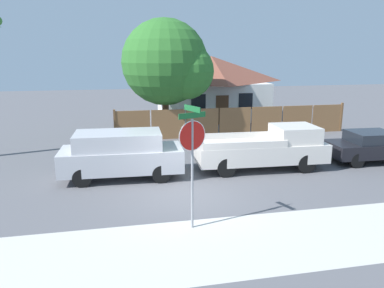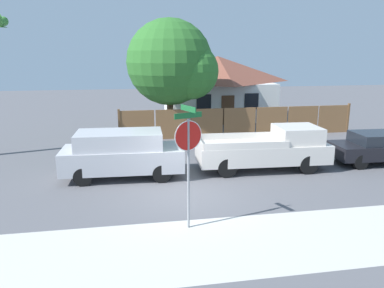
% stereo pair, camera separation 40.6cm
% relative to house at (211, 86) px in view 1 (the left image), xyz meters
% --- Properties ---
extents(ground_plane, '(80.00, 80.00, 0.00)m').
position_rel_house_xyz_m(ground_plane, '(-4.96, -15.65, -2.38)').
color(ground_plane, '#56565B').
extents(sidewalk_strip, '(36.00, 3.20, 0.01)m').
position_rel_house_xyz_m(sidewalk_strip, '(-4.96, -19.25, -2.37)').
color(sidewalk_strip, beige).
rests_on(sidewalk_strip, ground).
extents(wooden_fence, '(14.09, 0.12, 1.80)m').
position_rel_house_xyz_m(wooden_fence, '(-0.29, -6.84, -1.53)').
color(wooden_fence, brown).
rests_on(wooden_fence, ground).
extents(house, '(8.06, 6.66, 4.59)m').
position_rel_house_xyz_m(house, '(0.00, 0.00, 0.00)').
color(house, white).
rests_on(house, ground).
extents(oak_tree, '(5.26, 5.01, 6.80)m').
position_rel_house_xyz_m(oak_tree, '(-4.01, -5.64, 1.80)').
color(oak_tree, brown).
rests_on(oak_tree, ground).
extents(red_suv, '(4.79, 2.10, 1.85)m').
position_rel_house_xyz_m(red_suv, '(-7.09, -13.26, -1.39)').
color(red_suv, '#B7B7BC').
rests_on(red_suv, ground).
extents(orange_pickup, '(5.55, 2.14, 1.83)m').
position_rel_house_xyz_m(orange_pickup, '(-1.02, -13.27, -1.49)').
color(orange_pickup, silver).
rests_on(orange_pickup, ground).
extents(parked_sedan, '(4.17, 1.96, 1.39)m').
position_rel_house_xyz_m(parked_sedan, '(4.13, -13.26, -1.66)').
color(parked_sedan, black).
rests_on(parked_sedan, ground).
extents(stop_sign, '(0.79, 0.71, 3.48)m').
position_rel_house_xyz_m(stop_sign, '(-5.25, -18.09, -0.00)').
color(stop_sign, gray).
rests_on(stop_sign, ground).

